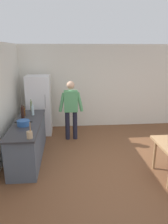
% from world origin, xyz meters
% --- Properties ---
extents(ground_plane, '(14.00, 14.00, 0.00)m').
position_xyz_m(ground_plane, '(0.00, 0.00, 0.00)').
color(ground_plane, brown).
extents(wall_back, '(6.40, 0.12, 2.70)m').
position_xyz_m(wall_back, '(0.00, 3.00, 1.35)').
color(wall_back, silver).
rests_on(wall_back, ground_plane).
extents(kitchen_counter, '(0.64, 2.20, 0.90)m').
position_xyz_m(kitchen_counter, '(-2.00, 0.80, 0.45)').
color(kitchen_counter, '#4C5666').
rests_on(kitchen_counter, ground_plane).
extents(refrigerator, '(0.70, 0.67, 1.80)m').
position_xyz_m(refrigerator, '(-1.90, 2.40, 0.90)').
color(refrigerator, white).
rests_on(refrigerator, ground_plane).
extents(person, '(0.70, 0.22, 1.70)m').
position_xyz_m(person, '(-0.95, 1.85, 0.98)').
color(person, '#1E1E2D').
rests_on(person, ground_plane).
extents(cooking_pot, '(0.40, 0.28, 0.12)m').
position_xyz_m(cooking_pot, '(-2.04, 0.60, 0.96)').
color(cooking_pot, '#285193').
rests_on(cooking_pot, kitchen_counter).
extents(utensil_jar, '(0.11, 0.11, 0.32)m').
position_xyz_m(utensil_jar, '(-1.79, -0.13, 0.98)').
color(utensil_jar, tan).
rests_on(utensil_jar, kitchen_counter).
extents(bottle_wine_dark, '(0.08, 0.08, 0.34)m').
position_xyz_m(bottle_wine_dark, '(-2.15, 1.14, 1.05)').
color(bottle_wine_dark, black).
rests_on(bottle_wine_dark, kitchen_counter).
extents(bottle_water_clear, '(0.07, 0.07, 0.30)m').
position_xyz_m(bottle_water_clear, '(-1.95, 1.39, 1.03)').
color(bottle_water_clear, silver).
rests_on(bottle_water_clear, kitchen_counter).
extents(bottle_beer_brown, '(0.06, 0.06, 0.26)m').
position_xyz_m(bottle_beer_brown, '(-2.16, 1.36, 1.01)').
color(bottle_beer_brown, '#5B3314').
rests_on(bottle_beer_brown, kitchen_counter).
extents(bottle_vinegar_tall, '(0.06, 0.06, 0.32)m').
position_xyz_m(bottle_vinegar_tall, '(-2.05, 1.82, 1.04)').
color(bottle_vinegar_tall, gray).
rests_on(bottle_vinegar_tall, kitchen_counter).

